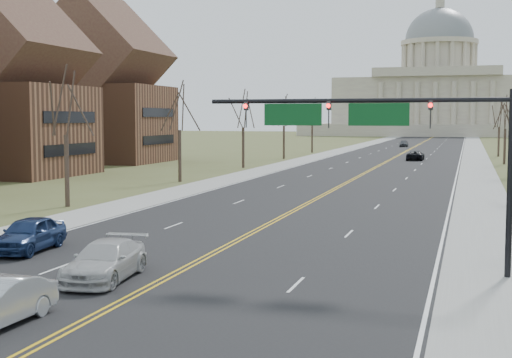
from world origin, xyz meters
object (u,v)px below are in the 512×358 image
Objects in this scene: car_sb_outer_second at (29,234)px; car_far_sb at (404,143)px; signal_mast at (377,127)px; car_sb_inner_second at (105,261)px; car_far_nb at (415,155)px.

car_sb_outer_second reaches higher than car_far_sb.
signal_mast reaches higher than car_sb_inner_second.
car_far_sb is at bearing 81.80° from car_sb_outer_second.
signal_mast is 16.48m from car_sb_outer_second.
car_sb_outer_second is 0.93× the size of car_far_nb.
car_far_nb is (11.89, 77.05, -0.10)m from car_sb_outer_second.
signal_mast reaches higher than car_far_sb.
car_far_nb is (-3.82, 76.41, -5.06)m from signal_mast.
car_sb_inner_second is 1.08× the size of car_sb_outer_second.
signal_mast is 2.81× the size of car_far_sb.
car_sb_inner_second reaches higher than car_far_nb.
car_sb_outer_second is 1.08× the size of car_far_sb.
car_sb_inner_second is 81.40m from car_far_nb.
car_far_sb is (6.10, 125.11, -0.06)m from car_sb_outer_second.
car_far_nb is at bearing 79.80° from car_sb_inner_second.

